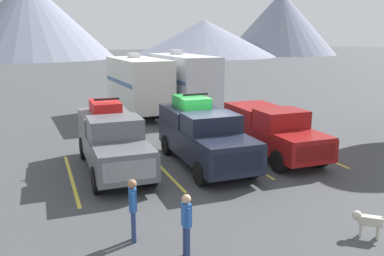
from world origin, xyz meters
TOP-DOWN VIEW (x-y plane):
  - ground_plane at (0.00, 0.00)m, footprint 240.00×240.00m
  - pickup_truck_a at (-3.41, 0.88)m, footprint 2.13×5.85m
  - pickup_truck_b at (0.03, 0.27)m, footprint 2.26×5.72m
  - pickup_truck_c at (3.18, 0.36)m, footprint 2.17×5.64m
  - lot_stripe_a at (-4.99, 0.38)m, footprint 0.12×5.50m
  - lot_stripe_b at (-1.66, 0.38)m, footprint 0.12×5.50m
  - lot_stripe_c at (1.66, 0.38)m, footprint 0.12×5.50m
  - lot_stripe_d at (4.99, 0.38)m, footprint 0.12×5.50m
  - camper_trailer_a at (0.05, 10.58)m, footprint 2.88×7.36m
  - camper_trailer_b at (2.93, 10.56)m, footprint 2.78×7.93m
  - person_a at (-2.99, -5.98)m, footprint 0.21×0.34m
  - person_b at (-3.94, -4.80)m, footprint 0.23×0.35m
  - dog at (1.54, -6.70)m, footprint 0.67×0.60m
  - mountain_ridge at (-6.34, 77.46)m, footprint 130.87×39.65m

SIDE VIEW (x-z plane):
  - ground_plane at x=0.00m, z-range 0.00..0.00m
  - lot_stripe_a at x=-4.99m, z-range 0.00..0.01m
  - lot_stripe_b at x=-1.66m, z-range 0.00..0.01m
  - lot_stripe_c at x=1.66m, z-range 0.00..0.01m
  - lot_stripe_d at x=4.99m, z-range 0.00..0.01m
  - dog at x=1.54m, z-range 0.12..0.79m
  - person_a at x=-2.99m, z-range 0.12..1.65m
  - person_b at x=-3.94m, z-range 0.12..1.73m
  - pickup_truck_c at x=3.18m, z-range 0.07..2.11m
  - pickup_truck_a at x=-3.41m, z-range -0.11..2.49m
  - pickup_truck_b at x=0.03m, z-range -0.13..2.55m
  - camper_trailer_a at x=0.05m, z-range 0.10..3.94m
  - camper_trailer_b at x=2.93m, z-range 0.10..4.10m
  - mountain_ridge at x=-6.34m, z-range -1.32..15.51m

